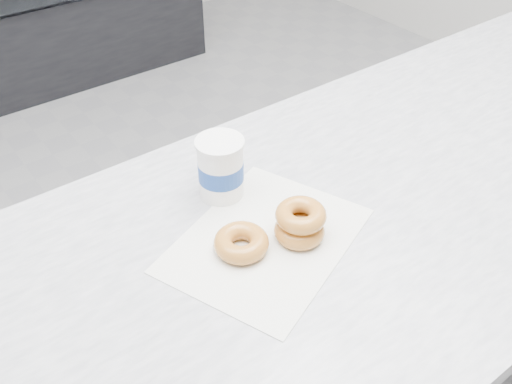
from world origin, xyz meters
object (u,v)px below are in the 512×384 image
at_px(donut_single, 241,243).
at_px(coffee_cup, 221,168).
at_px(counter, 312,364).
at_px(donut_stack, 300,223).

distance_m(donut_single, coffee_cup, 0.16).
distance_m(counter, donut_single, 0.50).
xyz_separation_m(donut_single, donut_stack, (0.10, -0.03, 0.01)).
distance_m(donut_single, donut_stack, 0.11).
relative_size(counter, donut_stack, 30.95).
distance_m(donut_stack, coffee_cup, 0.19).
bearing_deg(coffee_cup, counter, -32.38).
xyz_separation_m(donut_stack, coffee_cup, (-0.04, 0.18, 0.03)).
bearing_deg(donut_stack, donut_single, 161.72).
height_order(donut_stack, coffee_cup, coffee_cup).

